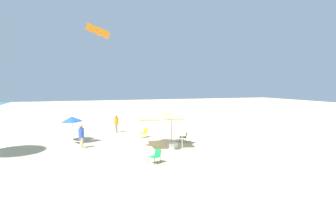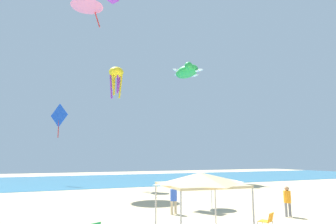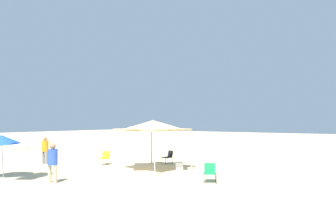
{
  "view_description": "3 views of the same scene",
  "coord_description": "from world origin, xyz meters",
  "px_view_note": "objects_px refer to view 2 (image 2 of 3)",
  "views": [
    {
      "loc": [
        -22.59,
        5.11,
        4.71
      ],
      "look_at": [
        -2.63,
        -1.75,
        2.58
      ],
      "focal_mm": 29.22,
      "sensor_mm": 36.0,
      "label": 1
    },
    {
      "loc": [
        -9.29,
        -11.81,
        3.37
      ],
      "look_at": [
        0.5,
        10.17,
        7.23
      ],
      "focal_mm": 30.75,
      "sensor_mm": 36.0,
      "label": 2
    },
    {
      "loc": [
        -13.65,
        13.08,
        2.7
      ],
      "look_at": [
        -3.81,
        -0.9,
        3.21
      ],
      "focal_mm": 33.51,
      "sensor_mm": 36.0,
      "label": 3
    }
  ],
  "objects_px": {
    "person_near_umbrella": "(174,197)",
    "kite_delta_pink": "(87,4)",
    "kite_diamond_blue": "(59,117)",
    "person_kite_handler": "(287,199)",
    "kite_octopus_yellow": "(116,74)",
    "beach_umbrella": "(211,181)",
    "kite_turtle_green": "(187,71)",
    "canopy_tent": "(200,179)",
    "folding_chair_facing_ocean": "(267,220)"
  },
  "relations": [
    {
      "from": "kite_turtle_green",
      "to": "kite_diamond_blue",
      "type": "height_order",
      "value": "kite_turtle_green"
    },
    {
      "from": "canopy_tent",
      "to": "person_near_umbrella",
      "type": "relative_size",
      "value": 1.97
    },
    {
      "from": "person_kite_handler",
      "to": "kite_turtle_green",
      "type": "distance_m",
      "value": 30.58
    },
    {
      "from": "canopy_tent",
      "to": "kite_delta_pink",
      "type": "bearing_deg",
      "value": 96.44
    },
    {
      "from": "kite_delta_pink",
      "to": "kite_turtle_green",
      "type": "bearing_deg",
      "value": 170.94
    },
    {
      "from": "kite_diamond_blue",
      "to": "canopy_tent",
      "type": "bearing_deg",
      "value": 149.65
    },
    {
      "from": "kite_turtle_green",
      "to": "kite_delta_pink",
      "type": "distance_m",
      "value": 17.97
    },
    {
      "from": "folding_chair_facing_ocean",
      "to": "kite_delta_pink",
      "type": "xyz_separation_m",
      "value": [
        -6.08,
        21.2,
        20.75
      ]
    },
    {
      "from": "kite_delta_pink",
      "to": "person_near_umbrella",
      "type": "bearing_deg",
      "value": 73.71
    },
    {
      "from": "person_kite_handler",
      "to": "kite_delta_pink",
      "type": "relative_size",
      "value": 0.34
    },
    {
      "from": "beach_umbrella",
      "to": "kite_octopus_yellow",
      "type": "bearing_deg",
      "value": 99.42
    },
    {
      "from": "beach_umbrella",
      "to": "kite_turtle_green",
      "type": "height_order",
      "value": "kite_turtle_green"
    },
    {
      "from": "kite_delta_pink",
      "to": "canopy_tent",
      "type": "bearing_deg",
      "value": 66.99
    },
    {
      "from": "person_kite_handler",
      "to": "folding_chair_facing_ocean",
      "type": "bearing_deg",
      "value": -151.07
    },
    {
      "from": "beach_umbrella",
      "to": "person_near_umbrella",
      "type": "bearing_deg",
      "value": -168.13
    },
    {
      "from": "person_near_umbrella",
      "to": "kite_octopus_yellow",
      "type": "bearing_deg",
      "value": -107.61
    },
    {
      "from": "canopy_tent",
      "to": "kite_delta_pink",
      "type": "relative_size",
      "value": 0.67
    },
    {
      "from": "folding_chair_facing_ocean",
      "to": "person_kite_handler",
      "type": "xyz_separation_m",
      "value": [
        3.38,
        1.97,
        0.54
      ]
    },
    {
      "from": "folding_chair_facing_ocean",
      "to": "person_near_umbrella",
      "type": "distance_m",
      "value": 5.93
    },
    {
      "from": "person_near_umbrella",
      "to": "kite_delta_pink",
      "type": "bearing_deg",
      "value": -93.25
    },
    {
      "from": "kite_octopus_yellow",
      "to": "person_kite_handler",
      "type": "bearing_deg",
      "value": 67.98
    },
    {
      "from": "person_near_umbrella",
      "to": "kite_octopus_yellow",
      "type": "distance_m",
      "value": 21.5
    },
    {
      "from": "person_kite_handler",
      "to": "kite_turtle_green",
      "type": "xyz_separation_m",
      "value": [
        6.86,
        25.3,
        15.75
      ]
    },
    {
      "from": "person_near_umbrella",
      "to": "kite_diamond_blue",
      "type": "relative_size",
      "value": 0.38
    },
    {
      "from": "person_near_umbrella",
      "to": "person_kite_handler",
      "type": "xyz_separation_m",
      "value": [
        5.76,
        -3.43,
        -0.0
      ]
    },
    {
      "from": "kite_delta_pink",
      "to": "kite_diamond_blue",
      "type": "bearing_deg",
      "value": -107.11
    },
    {
      "from": "canopy_tent",
      "to": "kite_diamond_blue",
      "type": "distance_m",
      "value": 30.79
    },
    {
      "from": "beach_umbrella",
      "to": "kite_octopus_yellow",
      "type": "relative_size",
      "value": 0.53
    },
    {
      "from": "kite_octopus_yellow",
      "to": "person_near_umbrella",
      "type": "bearing_deg",
      "value": 52.24
    },
    {
      "from": "beach_umbrella",
      "to": "kite_delta_pink",
      "type": "height_order",
      "value": "kite_delta_pink"
    },
    {
      "from": "beach_umbrella",
      "to": "kite_diamond_blue",
      "type": "xyz_separation_m",
      "value": [
        -8.7,
        23.66,
        7.07
      ]
    },
    {
      "from": "canopy_tent",
      "to": "beach_umbrella",
      "type": "distance_m",
      "value": 7.61
    },
    {
      "from": "person_kite_handler",
      "to": "kite_octopus_yellow",
      "type": "height_order",
      "value": "kite_octopus_yellow"
    },
    {
      "from": "canopy_tent",
      "to": "kite_octopus_yellow",
      "type": "distance_m",
      "value": 25.52
    },
    {
      "from": "canopy_tent",
      "to": "kite_octopus_yellow",
      "type": "bearing_deg",
      "value": 85.86
    },
    {
      "from": "kite_turtle_green",
      "to": "kite_octopus_yellow",
      "type": "height_order",
      "value": "kite_turtle_green"
    },
    {
      "from": "person_near_umbrella",
      "to": "kite_turtle_green",
      "type": "xyz_separation_m",
      "value": [
        12.62,
        21.87,
        15.75
      ]
    },
    {
      "from": "folding_chair_facing_ocean",
      "to": "canopy_tent",
      "type": "bearing_deg",
      "value": -22.99
    },
    {
      "from": "person_kite_handler",
      "to": "person_near_umbrella",
      "type": "bearing_deg",
      "value": 147.92
    },
    {
      "from": "kite_diamond_blue",
      "to": "kite_delta_pink",
      "type": "distance_m",
      "value": 15.1
    },
    {
      "from": "person_kite_handler",
      "to": "kite_diamond_blue",
      "type": "height_order",
      "value": "kite_diamond_blue"
    },
    {
      "from": "person_near_umbrella",
      "to": "person_kite_handler",
      "type": "distance_m",
      "value": 6.71
    },
    {
      "from": "beach_umbrella",
      "to": "kite_delta_pink",
      "type": "bearing_deg",
      "value": 114.29
    },
    {
      "from": "person_near_umbrella",
      "to": "kite_delta_pink",
      "type": "height_order",
      "value": "kite_delta_pink"
    },
    {
      "from": "folding_chair_facing_ocean",
      "to": "person_near_umbrella",
      "type": "relative_size",
      "value": 0.47
    },
    {
      "from": "canopy_tent",
      "to": "kite_diamond_blue",
      "type": "bearing_deg",
      "value": 98.15
    },
    {
      "from": "kite_turtle_green",
      "to": "kite_delta_pink",
      "type": "xyz_separation_m",
      "value": [
        -16.32,
        -6.07,
        4.45
      ]
    },
    {
      "from": "person_near_umbrella",
      "to": "beach_umbrella",
      "type": "bearing_deg",
      "value": 175.45
    },
    {
      "from": "person_near_umbrella",
      "to": "canopy_tent",
      "type": "bearing_deg",
      "value": 60.32
    },
    {
      "from": "person_kite_handler",
      "to": "kite_octopus_yellow",
      "type": "distance_m",
      "value": 24.94
    }
  ]
}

